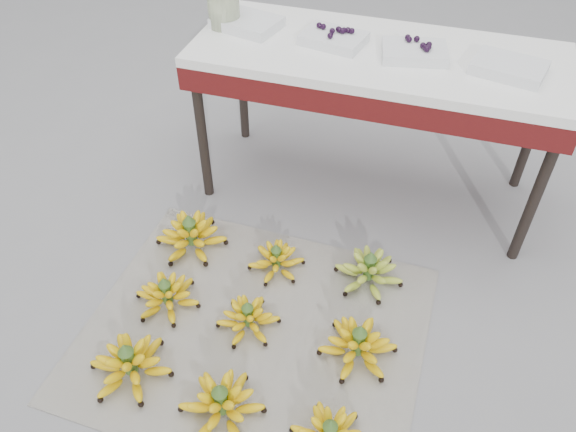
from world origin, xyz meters
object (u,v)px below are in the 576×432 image
(tray_left, at_px, (334,38))
(vendor_table, at_px, (377,69))
(tray_far_right, at_px, (509,67))
(bunch_front_left, at_px, (130,364))
(bunch_front_center, at_px, (221,404))
(bunch_back_center, at_px, (276,260))
(bunch_mid_right, at_px, (358,345))
(newspaper_mat, at_px, (254,332))
(bunch_back_left, at_px, (191,235))
(tray_right, at_px, (415,52))
(bunch_mid_left, at_px, (167,295))
(bunch_back_right, at_px, (369,271))
(bunch_mid_center, at_px, (248,318))
(tray_far_left, at_px, (247,23))
(glass_jar, at_px, (224,6))

(tray_left, bearing_deg, vendor_table, -2.44)
(tray_far_right, bearing_deg, vendor_table, 176.04)
(bunch_front_left, bearing_deg, bunch_front_center, 3.79)
(tray_left, bearing_deg, bunch_back_center, -94.61)
(bunch_front_center, xyz_separation_m, bunch_back_center, (-0.03, 0.67, -0.01))
(bunch_mid_right, relative_size, bunch_back_center, 1.04)
(vendor_table, height_order, tray_left, tray_left)
(newspaper_mat, relative_size, bunch_back_left, 4.00)
(tray_right, bearing_deg, bunch_mid_left, -128.58)
(tray_left, height_order, tray_far_right, tray_left)
(bunch_front_left, distance_m, bunch_back_right, 0.98)
(bunch_mid_center, xyz_separation_m, vendor_table, (0.25, 0.93, 0.59))
(tray_far_left, relative_size, tray_far_right, 1.03)
(bunch_back_right, relative_size, tray_far_left, 1.01)
(newspaper_mat, xyz_separation_m, tray_far_left, (-0.36, 0.99, 0.74))
(bunch_mid_left, relative_size, tray_far_left, 0.90)
(bunch_back_right, bearing_deg, glass_jar, 152.02)
(newspaper_mat, relative_size, vendor_table, 0.83)
(vendor_table, bearing_deg, bunch_mid_right, -79.73)
(tray_right, bearing_deg, tray_far_left, 175.84)
(bunch_back_right, bearing_deg, bunch_mid_left, -145.59)
(bunch_back_right, relative_size, glass_jar, 1.84)
(bunch_back_center, xyz_separation_m, bunch_back_right, (0.38, 0.05, 0.01))
(bunch_back_center, distance_m, tray_far_right, 1.17)
(bunch_front_left, xyz_separation_m, bunch_back_center, (0.33, 0.63, -0.01))
(bunch_back_center, xyz_separation_m, tray_far_left, (-0.34, 0.66, 0.69))
(bunch_mid_center, bearing_deg, tray_right, 69.91)
(glass_jar, bearing_deg, newspaper_mat, -65.16)
(bunch_front_left, xyz_separation_m, bunch_back_right, (0.71, 0.67, -0.00))
(bunch_mid_right, height_order, tray_far_right, tray_far_right)
(glass_jar, bearing_deg, bunch_front_center, -70.66)
(bunch_front_left, height_order, bunch_mid_right, bunch_front_left)
(bunch_mid_center, distance_m, bunch_mid_right, 0.42)
(bunch_mid_right, distance_m, vendor_table, 1.11)
(bunch_mid_left, xyz_separation_m, tray_far_right, (1.08, 0.89, 0.69))
(bunch_front_left, xyz_separation_m, glass_jar, (-0.10, 1.27, 0.74))
(bunch_front_left, bearing_deg, glass_jar, 105.28)
(tray_far_left, bearing_deg, newspaper_mat, -70.25)
(bunch_front_center, height_order, bunch_mid_left, bunch_front_center)
(newspaper_mat, relative_size, tray_right, 4.45)
(bunch_back_right, xyz_separation_m, vendor_table, (-0.14, 0.57, 0.58))
(vendor_table, distance_m, tray_far_left, 0.59)
(bunch_mid_right, distance_m, tray_far_left, 1.40)
(bunch_front_left, xyz_separation_m, tray_right, (0.71, 1.23, 0.68))
(bunch_mid_left, bearing_deg, bunch_front_center, -38.23)
(bunch_mid_left, height_order, bunch_back_right, bunch_back_right)
(bunch_front_center, xyz_separation_m, bunch_mid_right, (0.38, 0.36, -0.00))
(tray_right, bearing_deg, newspaper_mat, -111.10)
(vendor_table, bearing_deg, tray_right, -5.38)
(vendor_table, relative_size, tray_left, 5.42)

